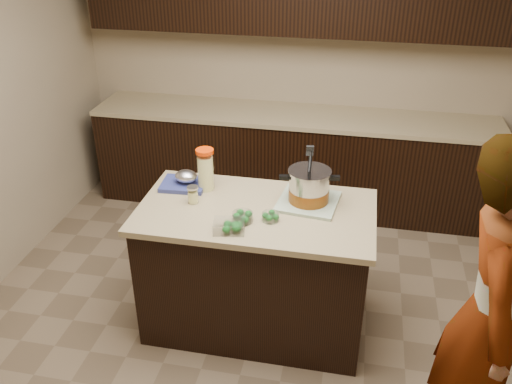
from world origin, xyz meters
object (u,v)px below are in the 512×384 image
at_px(lemonade_pitcher, 206,171).
at_px(person, 492,315).
at_px(stock_pot, 309,188).
at_px(island, 256,268).

bearing_deg(lemonade_pitcher, person, -29.30).
bearing_deg(stock_pot, person, -52.17).
xyz_separation_m(stock_pot, lemonade_pitcher, (-0.68, 0.05, 0.02)).
relative_size(lemonade_pitcher, person, 0.16).
bearing_deg(lemonade_pitcher, island, -27.34).
xyz_separation_m(stock_pot, person, (0.95, -0.86, -0.11)).
distance_m(stock_pot, lemonade_pitcher, 0.68).
xyz_separation_m(island, person, (1.26, -0.72, 0.44)).
relative_size(island, stock_pot, 3.87).
bearing_deg(island, lemonade_pitcher, 152.66).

